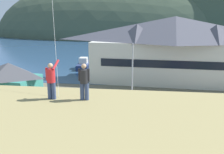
% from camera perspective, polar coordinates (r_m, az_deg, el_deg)
% --- Properties ---
extents(ground_plane, '(600.00, 600.00, 0.00)m').
position_cam_1_polar(ground_plane, '(21.98, -6.58, -14.15)').
color(ground_plane, '#66604C').
extents(parking_lot_pad, '(40.00, 20.00, 0.10)m').
position_cam_1_polar(parking_lot_pad, '(26.38, -3.97, -9.09)').
color(parking_lot_pad, gray).
rests_on(parking_lot_pad, ground).
extents(bay_water, '(360.00, 84.00, 0.03)m').
position_cam_1_polar(bay_water, '(79.67, 3.78, 6.14)').
color(bay_water, navy).
rests_on(bay_water, ground).
extents(far_hill_west_ridge, '(130.56, 61.74, 57.36)m').
position_cam_1_polar(far_hill_west_ridge, '(129.59, 3.28, 8.97)').
color(far_hill_west_ridge, '#42513D').
rests_on(far_hill_west_ridge, ground).
extents(harbor_lodge, '(26.58, 10.65, 9.92)m').
position_cam_1_polar(harbor_lodge, '(40.82, 13.42, 6.21)').
color(harbor_lodge, beige).
rests_on(harbor_lodge, ground).
extents(storage_shed_near_lot, '(6.39, 5.34, 5.30)m').
position_cam_1_polar(storage_shed_near_lot, '(29.61, -21.31, -1.97)').
color(storage_shed_near_lot, '#338475').
rests_on(storage_shed_near_lot, ground).
extents(wharf_dock, '(3.20, 10.28, 0.70)m').
position_cam_1_polar(wharf_dock, '(52.22, -2.04, 2.65)').
color(wharf_dock, '#70604C').
rests_on(wharf_dock, ground).
extents(moored_boat_wharfside, '(2.55, 6.61, 2.16)m').
position_cam_1_polar(moored_boat_wharfside, '(50.87, -6.15, 2.72)').
color(moored_boat_wharfside, navy).
rests_on(moored_boat_wharfside, ground).
extents(moored_boat_outer_mooring, '(3.26, 8.18, 2.16)m').
position_cam_1_polar(moored_boat_outer_mooring, '(51.13, 1.87, 2.84)').
color(moored_boat_outer_mooring, '#23564C').
rests_on(moored_boat_outer_mooring, ground).
extents(parked_car_lone_by_shed, '(4.32, 2.30, 1.82)m').
position_cam_1_polar(parked_car_lone_by_shed, '(28.17, -3.27, -5.38)').
color(parked_car_lone_by_shed, slate).
rests_on(parked_car_lone_by_shed, parking_lot_pad).
extents(parked_car_front_row_end, '(4.33, 2.31, 1.82)m').
position_cam_1_polar(parked_car_front_row_end, '(28.12, 15.06, -5.87)').
color(parked_car_front_row_end, navy).
rests_on(parked_car_front_row_end, parking_lot_pad).
extents(parked_car_back_row_left, '(4.23, 2.11, 1.82)m').
position_cam_1_polar(parked_car_back_row_left, '(20.86, 20.11, -13.26)').
color(parked_car_back_row_left, red).
rests_on(parked_car_back_row_left, parking_lot_pad).
extents(parked_car_front_row_silver, '(4.28, 2.22, 1.82)m').
position_cam_1_polar(parked_car_front_row_silver, '(21.40, -5.05, -11.73)').
color(parked_car_front_row_silver, '#236633').
rests_on(parked_car_front_row_silver, parking_lot_pad).
extents(parking_light_pole, '(0.24, 0.78, 6.87)m').
position_cam_1_polar(parking_light_pole, '(30.08, 4.49, 1.76)').
color(parking_light_pole, '#ADADB2').
rests_on(parking_light_pole, parking_lot_pad).
extents(person_kite_flyer, '(0.59, 0.62, 1.86)m').
position_cam_1_polar(person_kite_flyer, '(12.65, -13.14, -0.54)').
color(person_kite_flyer, '#384770').
rests_on(person_kite_flyer, grassy_hill_foreground).
extents(person_companion, '(0.55, 0.40, 1.74)m').
position_cam_1_polar(person_companion, '(12.25, -6.09, -0.79)').
color(person_companion, '#384770').
rests_on(person_companion, grassy_hill_foreground).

